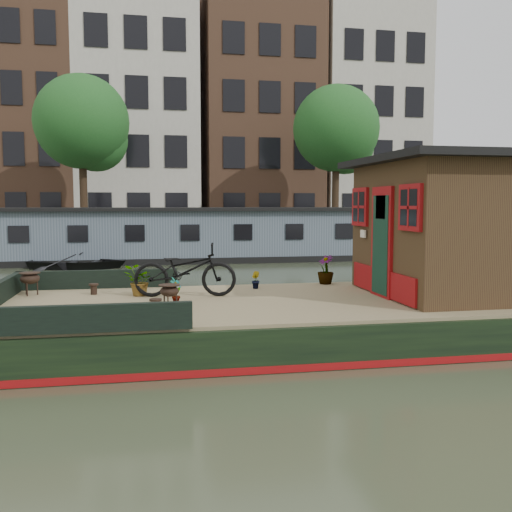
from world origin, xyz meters
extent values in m
plane|color=#303924|center=(0.00, 0.00, 0.00)|extent=(120.00, 120.00, 0.00)
cube|color=black|center=(0.00, 0.00, 0.30)|extent=(12.00, 4.00, 0.60)
cube|color=maroon|center=(0.00, 0.00, 0.06)|extent=(12.02, 4.02, 0.10)
cube|color=#877553|center=(0.00, 0.00, 0.62)|extent=(11.80, 3.80, 0.05)
cube|color=black|center=(-4.50, 1.92, 0.82)|extent=(3.00, 0.12, 0.35)
cube|color=black|center=(-4.50, -1.92, 0.82)|extent=(3.00, 0.12, 0.35)
cube|color=black|center=(2.20, 0.00, 1.80)|extent=(3.50, 3.00, 2.30)
cube|color=black|center=(2.20, 0.00, 3.01)|extent=(4.00, 3.50, 0.12)
cube|color=maroon|center=(0.42, 0.00, 1.60)|extent=(0.06, 0.80, 1.90)
cube|color=black|center=(0.40, 0.00, 1.55)|extent=(0.04, 0.64, 1.70)
cube|color=maroon|center=(0.42, -1.05, 2.20)|extent=(0.06, 0.72, 0.72)
cube|color=maroon|center=(0.42, 1.05, 2.20)|extent=(0.06, 0.72, 0.72)
imported|color=black|center=(-2.92, 0.65, 1.11)|extent=(1.82, 0.83, 0.93)
imported|color=brown|center=(-3.12, -0.05, 0.86)|extent=(0.26, 0.27, 0.43)
imported|color=brown|center=(-1.55, 1.35, 0.81)|extent=(0.18, 0.21, 0.33)
imported|color=#A54830|center=(-3.72, 0.85, 0.92)|extent=(0.56, 0.51, 0.53)
imported|color=brown|center=(-0.04, 1.70, 0.94)|extent=(0.44, 0.44, 0.58)
cylinder|color=black|center=(-4.51, 1.17, 0.75)|extent=(0.17, 0.17, 0.19)
cylinder|color=black|center=(-3.45, -0.77, 0.75)|extent=(0.18, 0.18, 0.21)
imported|color=black|center=(-5.97, 11.50, 0.35)|extent=(3.72, 2.94, 0.69)
cube|color=slate|center=(0.00, 14.00, 1.00)|extent=(20.00, 4.00, 2.00)
cube|color=black|center=(0.00, 14.00, 2.05)|extent=(20.40, 4.40, 0.12)
cube|color=black|center=(0.00, 14.00, 0.12)|extent=(20.00, 4.05, 0.24)
cube|color=#47443F|center=(0.00, 20.50, 0.45)|extent=(60.00, 6.00, 0.90)
cube|color=brown|center=(-10.50, 27.50, 7.50)|extent=(6.00, 8.00, 15.00)
cube|color=#B7B2A3|center=(-4.00, 27.50, 8.25)|extent=(7.00, 8.00, 16.50)
cube|color=brown|center=(3.50, 27.50, 7.75)|extent=(7.00, 8.00, 15.50)
cube|color=#B7B2A3|center=(10.50, 27.50, 8.00)|extent=(6.50, 8.00, 16.00)
cylinder|color=#332316|center=(-6.50, 19.00, 2.90)|extent=(0.36, 0.36, 4.00)
sphere|color=#174518|center=(-6.50, 19.00, 6.10)|extent=(4.40, 4.40, 4.40)
sphere|color=#174518|center=(-5.90, 19.30, 5.30)|extent=(3.00, 3.00, 3.00)
cylinder|color=#332316|center=(6.00, 19.00, 2.90)|extent=(0.36, 0.36, 4.00)
sphere|color=#174518|center=(6.00, 19.00, 6.10)|extent=(4.40, 4.40, 4.40)
sphere|color=#174518|center=(6.60, 19.30, 5.30)|extent=(3.00, 3.00, 3.00)
camera|label=1|loc=(-3.55, -9.22, 2.25)|focal=40.00mm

